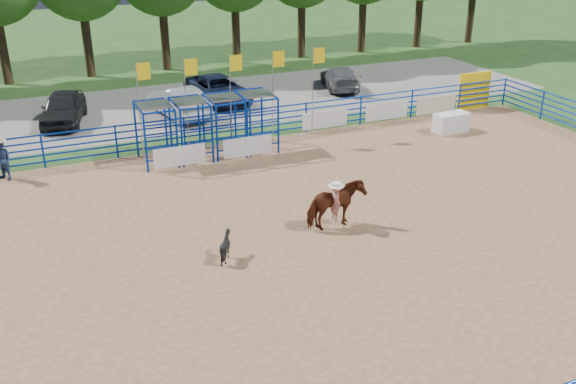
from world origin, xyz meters
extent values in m
plane|color=#335A24|center=(0.00, 0.00, 0.00)|extent=(120.00, 120.00, 0.00)
cube|color=#9B724D|center=(0.00, 0.00, 0.01)|extent=(30.00, 20.00, 0.02)
cube|color=gray|center=(0.00, 17.00, 0.01)|extent=(40.00, 10.00, 0.01)
cube|color=silver|center=(9.49, 7.29, 0.48)|extent=(1.78, 0.93, 0.92)
imported|color=#5E2812|center=(-0.38, 0.30, 0.85)|extent=(2.06, 1.11, 1.66)
imported|color=#A11717|center=(-0.38, 0.30, 1.57)|extent=(0.35, 0.48, 1.25)
cylinder|color=white|center=(-0.38, 0.30, 2.23)|extent=(0.54, 0.54, 0.12)
imported|color=black|center=(-4.45, -0.29, 0.47)|extent=(0.99, 0.93, 0.89)
imported|color=navy|center=(-10.56, 9.26, 0.85)|extent=(1.00, 1.02, 1.66)
imported|color=black|center=(-7.60, 16.19, 0.80)|extent=(2.95, 4.93, 1.57)
imported|color=gray|center=(-2.00, 15.04, 0.79)|extent=(2.54, 4.98, 1.57)
imported|color=#151D34|center=(0.74, 16.78, 0.74)|extent=(2.95, 5.47, 1.46)
imported|color=#59595B|center=(8.42, 16.86, 0.66)|extent=(3.02, 4.81, 1.30)
cube|color=white|center=(-3.80, 7.77, 0.55)|extent=(2.20, 0.04, 0.85)
cube|color=white|center=(-0.80, 7.77, 0.55)|extent=(2.20, 0.04, 0.85)
cube|color=white|center=(4.00, 9.96, 0.55)|extent=(2.40, 0.04, 0.85)
cube|color=white|center=(7.50, 9.96, 0.55)|extent=(2.40, 0.04, 0.85)
cube|color=beige|center=(10.50, 9.96, 0.55)|extent=(2.40, 0.04, 0.90)
cube|color=yellow|center=(13.00, 10.10, 1.00)|extent=(2.00, 0.12, 2.00)
cylinder|color=#3F2B19|center=(-10.00, 26.00, 2.40)|extent=(0.56, 0.56, 4.80)
cylinder|color=#3F2B19|center=(-5.00, 26.00, 2.40)|extent=(0.56, 0.56, 4.80)
cylinder|color=#3F2B19|center=(0.00, 26.00, 2.40)|extent=(0.56, 0.56, 4.80)
cylinder|color=#3F2B19|center=(5.00, 26.00, 2.40)|extent=(0.56, 0.56, 4.80)
cylinder|color=#3F2B19|center=(10.00, 26.00, 2.40)|extent=(0.56, 0.56, 4.80)
cylinder|color=#3F2B19|center=(15.00, 26.00, 2.40)|extent=(0.56, 0.56, 4.80)
cylinder|color=#3F2B19|center=(20.00, 26.00, 2.40)|extent=(0.56, 0.56, 4.80)
cylinder|color=#3F2B19|center=(25.00, 26.00, 2.40)|extent=(0.56, 0.56, 4.80)
camera|label=1|loc=(-9.53, -16.94, 9.88)|focal=40.00mm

